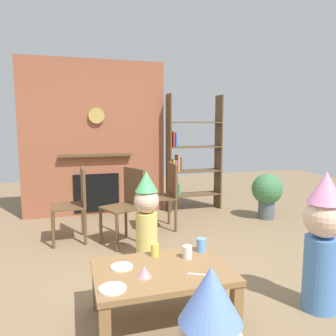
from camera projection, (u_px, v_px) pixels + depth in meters
The scene contains 17 objects.
ground_plane at pixel (165, 284), 2.94m from camera, with size 12.00×12.00×0.00m, color #846B4C.
brick_fireplace_feature at pixel (95, 139), 5.14m from camera, with size 2.20×0.28×2.40m.
bookshelf at pixel (190, 159), 5.42m from camera, with size 0.90×0.28×1.90m.
coffee_table at pixel (162, 277), 2.36m from camera, with size 0.97×0.67×0.39m.
paper_cup_near_left at pixel (155, 250), 2.58m from camera, with size 0.06×0.06×0.10m, color #F2CC4C.
paper_cup_near_right at pixel (201, 245), 2.67m from camera, with size 0.08×0.08×0.11m, color #669EE0.
paper_cup_center at pixel (187, 252), 2.53m from camera, with size 0.07×0.07×0.10m, color silver.
paper_plate_front at pixel (113, 289), 2.06m from camera, with size 0.17×0.17×0.01m, color white.
paper_plate_rear at pixel (122, 267), 2.37m from camera, with size 0.16×0.16×0.01m, color white.
birthday_cake_slice at pixel (144, 272), 2.22m from camera, with size 0.10×0.10×0.08m, color pink.
table_fork at pixel (198, 274), 2.26m from camera, with size 0.15×0.02×0.01m, color silver.
child_in_pink at pixel (323, 238), 2.47m from camera, with size 0.30×0.30×1.08m.
child_by_the_chairs at pixel (147, 214), 3.42m from camera, with size 0.26×0.26×0.94m.
dining_chair_left at pixel (76, 200), 3.97m from camera, with size 0.42×0.42×0.90m.
dining_chair_middle at pixel (128, 201), 3.93m from camera, with size 0.53×0.53×0.90m.
dining_chair_right at pixel (166, 192), 4.45m from camera, with size 0.42×0.42×0.90m.
potted_plant_tall at pixel (267, 192), 4.94m from camera, with size 0.46×0.46×0.68m.
Camera 1 is at (-0.77, -2.67, 1.42)m, focal length 35.08 mm.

